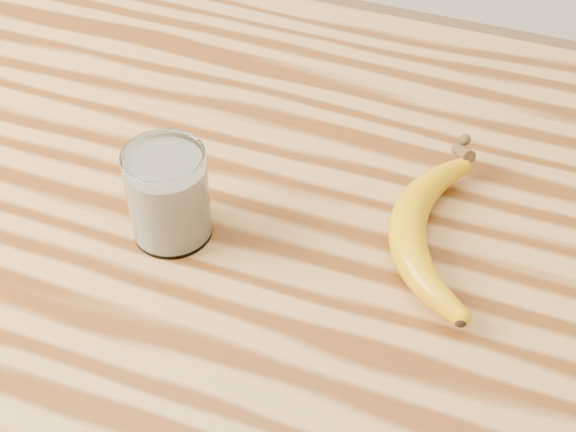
% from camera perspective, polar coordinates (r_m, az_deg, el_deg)
% --- Properties ---
extents(table, '(1.20, 0.80, 0.90)m').
position_cam_1_polar(table, '(1.07, -9.33, -0.40)').
color(table, '#AE7A3F').
rests_on(table, ground).
extents(smoothie_glass, '(0.08, 0.08, 0.11)m').
position_cam_1_polar(smoothie_glass, '(0.83, -8.51, 1.43)').
color(smoothie_glass, white).
rests_on(smoothie_glass, table).
extents(banana, '(0.18, 0.34, 0.04)m').
position_cam_1_polar(banana, '(0.84, 8.40, -0.86)').
color(banana, '#C78B04').
rests_on(banana, table).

